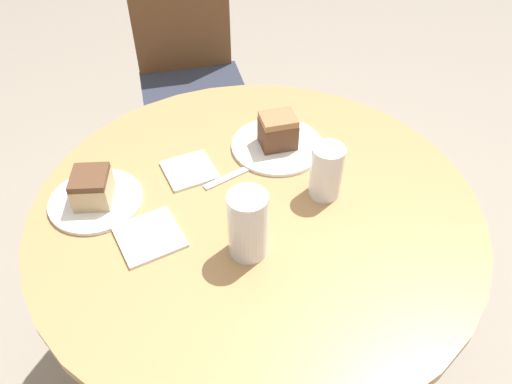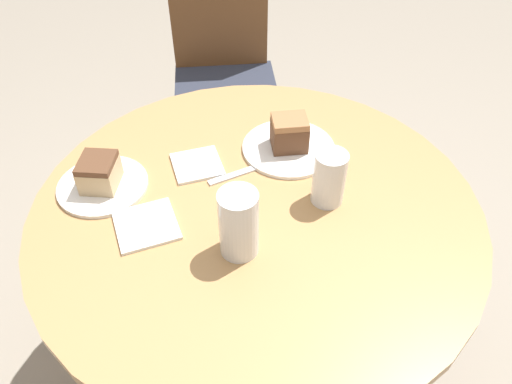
% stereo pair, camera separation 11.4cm
% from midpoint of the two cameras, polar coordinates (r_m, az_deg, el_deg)
% --- Properties ---
extents(ground_plane, '(8.00, 8.00, 0.00)m').
position_cam_midpoint_polar(ground_plane, '(1.76, 1.96, -18.41)').
color(ground_plane, gray).
extents(table, '(1.06, 1.06, 0.72)m').
position_cam_midpoint_polar(table, '(1.30, 2.52, -7.17)').
color(table, tan).
rests_on(table, ground_plane).
extents(chair, '(0.42, 0.49, 0.97)m').
position_cam_midpoint_polar(chair, '(2.06, -2.05, 12.99)').
color(chair, brown).
rests_on(chair, ground_plane).
extents(plate_near, '(0.24, 0.24, 0.01)m').
position_cam_midpoint_polar(plate_near, '(1.33, 6.21, 4.92)').
color(plate_near, white).
rests_on(plate_near, table).
extents(plate_far, '(0.22, 0.22, 0.01)m').
position_cam_midpoint_polar(plate_far, '(1.25, -14.64, 0.60)').
color(plate_far, white).
rests_on(plate_far, table).
extents(cake_slice_near, '(0.09, 0.08, 0.09)m').
position_cam_midpoint_polar(cake_slice_near, '(1.30, 6.37, 6.62)').
color(cake_slice_near, brown).
rests_on(cake_slice_near, plate_near).
extents(cake_slice_far, '(0.10, 0.11, 0.08)m').
position_cam_midpoint_polar(cake_slice_far, '(1.22, -14.98, 2.06)').
color(cake_slice_far, tan).
rests_on(cake_slice_far, plate_far).
extents(glass_lemonade, '(0.08, 0.08, 0.14)m').
position_cam_midpoint_polar(glass_lemonade, '(1.16, 11.13, 1.19)').
color(glass_lemonade, beige).
rests_on(glass_lemonade, table).
extents(glass_water, '(0.08, 0.08, 0.16)m').
position_cam_midpoint_polar(glass_water, '(1.02, 1.20, -4.09)').
color(glass_water, silver).
rests_on(glass_water, table).
extents(napkin_stack, '(0.16, 0.16, 0.01)m').
position_cam_midpoint_polar(napkin_stack, '(1.13, -9.64, -3.91)').
color(napkin_stack, white).
rests_on(napkin_stack, table).
extents(fork, '(0.18, 0.08, 0.00)m').
position_cam_midpoint_polar(fork, '(1.25, 1.14, 2.20)').
color(fork, silver).
rests_on(fork, table).
extents(napkin_side, '(0.14, 0.14, 0.01)m').
position_cam_midpoint_polar(napkin_side, '(1.27, -4.20, 3.02)').
color(napkin_side, white).
rests_on(napkin_side, table).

